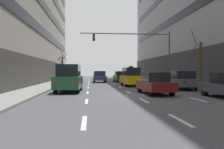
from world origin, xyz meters
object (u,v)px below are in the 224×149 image
Objects in this scene: car_driving_0 at (121,77)px; car_driving_2 at (69,78)px; traffic_signal_0 at (142,46)px; street_tree_0 at (62,68)px; car_parked_2 at (182,80)px; car_driving_5 at (100,77)px; taxi_driving_3 at (131,77)px; taxi_driving_1 at (98,76)px; car_driving_4 at (155,83)px; street_tree_1 at (200,63)px.

car_driving_2 is at bearing -111.89° from car_driving_0.
car_driving_2 is at bearing -132.58° from traffic_signal_0.
traffic_signal_0 is 14.76m from street_tree_0.
car_parked_2 is (10.14, 1.59, -0.26)m from car_driving_2.
car_driving_5 is 6.94m from street_tree_0.
car_driving_2 is at bearing -134.46° from taxi_driving_3.
taxi_driving_1 is at bearing 89.72° from car_driving_5.
traffic_signal_0 is (4.92, -16.68, 4.06)m from taxi_driving_1.
car_driving_0 is 9.70m from taxi_driving_3.
car_driving_4 is 5.49m from car_parked_2.
taxi_driving_3 is 0.96× the size of car_driving_5.
street_tree_0 reaches higher than car_driving_0.
car_driving_5 is (-3.23, 17.48, 0.06)m from car_driving_4.
car_driving_0 is 1.08× the size of taxi_driving_1.
street_tree_0 is (-2.84, 18.40, 1.19)m from car_driving_2.
taxi_driving_3 is (6.26, 6.38, -0.06)m from car_driving_2.
taxi_driving_3 is at bearing 129.04° from car_parked_2.
traffic_signal_0 reaches higher than car_driving_2.
traffic_signal_0 is (-2.07, 7.19, 4.00)m from car_parked_2.
traffic_signal_0 reaches higher than street_tree_1.
car_driving_4 is 0.38× the size of traffic_signal_0.
car_driving_2 is 12.50m from traffic_signal_0.
street_tree_1 is at bearing 10.43° from car_driving_2.
street_tree_0 is (-12.97, 16.81, 1.45)m from car_parked_2.
car_driving_4 is at bearing -98.83° from traffic_signal_0.
car_driving_5 is at bearing 117.50° from car_parked_2.
traffic_signal_0 reaches higher than taxi_driving_3.
car_parked_2 is at bearing -75.75° from car_driving_0.
traffic_signal_0 is at bearing -51.85° from car_driving_5.
street_tree_1 is at bearing -46.99° from street_tree_0.
traffic_signal_0 is (4.97, -6.32, 3.99)m from car_driving_5.
car_driving_2 is at bearing -171.08° from car_parked_2.
car_driving_0 is 8.47m from traffic_signal_0.
car_driving_5 is at bearing 109.87° from taxi_driving_3.
taxi_driving_1 is 9.38m from street_tree_0.
street_tree_0 is at bearing 127.09° from taxi_driving_3.
car_driving_0 is at bearing -70.60° from taxi_driving_1.
car_driving_4 is at bearing -79.52° from car_driving_5.
taxi_driving_3 is (3.10, -19.09, 0.27)m from taxi_driving_1.
traffic_signal_0 is at bearing 106.04° from car_parked_2.
taxi_driving_3 is 15.13m from street_tree_0.
car_parked_2 is (3.88, -4.78, -0.20)m from taxi_driving_3.
street_tree_0 reaches higher than car_driving_2.
car_driving_5 is (-0.05, -10.36, 0.07)m from taxi_driving_1.
car_driving_5 is 8.98m from traffic_signal_0.
car_parked_2 is 8.48m from traffic_signal_0.
taxi_driving_1 is at bearing 96.52° from car_driving_4.
street_tree_0 reaches higher than car_parked_2.
taxi_driving_3 reaches higher than taxi_driving_1.
car_driving_4 is 0.94× the size of car_driving_5.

